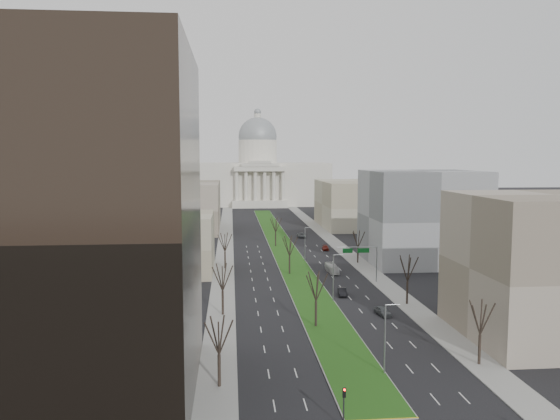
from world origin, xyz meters
TOP-DOWN VIEW (x-y plane):
  - ground at (0.00, 120.00)m, footprint 600.00×600.00m
  - median at (0.00, 118.99)m, footprint 8.00×222.03m
  - sidewalk_left at (-17.50, 95.00)m, footprint 5.00×330.00m
  - sidewalk_right at (17.50, 95.00)m, footprint 5.00×330.00m
  - capitol at (0.00, 269.59)m, footprint 80.00×46.00m
  - building_glass_tower at (-37.00, 18.00)m, footprint 34.00×30.00m
  - building_beige_left at (-33.00, 85.00)m, footprint 26.00×22.00m
  - building_tan_right at (33.00, 32.00)m, footprint 26.00×24.00m
  - building_grey_right at (34.00, 92.00)m, footprint 28.00×26.00m
  - building_far_left at (-35.00, 160.00)m, footprint 30.00×40.00m
  - building_far_right at (35.00, 165.00)m, footprint 30.00×40.00m
  - tree_left_near at (-17.20, 18.00)m, footprint 5.10×5.10m
  - tree_left_mid at (-17.20, 48.00)m, footprint 5.40×5.40m
  - tree_left_far at (-17.20, 88.00)m, footprint 5.28×5.28m
  - tree_right_near at (17.20, 22.00)m, footprint 5.16×5.16m
  - tree_right_mid at (17.20, 52.00)m, footprint 5.52×5.52m
  - tree_right_far at (17.20, 92.00)m, footprint 5.04×5.04m
  - tree_median_a at (-2.00, 40.00)m, footprint 5.40×5.40m
  - tree_median_b at (-2.00, 80.00)m, footprint 5.40×5.40m
  - tree_median_c at (-2.00, 120.00)m, footprint 5.40×5.40m
  - streetlamp_median_a at (3.76, 20.00)m, footprint 1.90×0.20m
  - streetlamp_median_b at (3.76, 55.00)m, footprint 1.90×0.20m
  - streetlamp_median_c at (3.76, 95.00)m, footprint 1.90×0.20m
  - traffic_signal_median at (-4.30, 6.93)m, footprint 0.32×0.41m
  - mast_arm_signs at (13.49, 70.03)m, footprint 9.12×0.24m
  - car_grey_near at (10.71, 45.45)m, footprint 2.47×4.67m
  - car_black at (6.40, 59.56)m, footprint 2.13×4.75m
  - car_red at (12.23, 112.37)m, footprint 2.24×4.66m
  - car_grey_far at (8.38, 137.86)m, footprint 2.69×5.55m
  - box_van at (8.30, 80.85)m, footprint 2.20×7.70m

SIDE VIEW (x-z plane):
  - ground at x=0.00m, z-range 0.00..0.00m
  - sidewalk_left at x=-17.50m, z-range 0.00..0.15m
  - sidewalk_right at x=17.50m, z-range 0.00..0.15m
  - median at x=0.00m, z-range 0.00..0.20m
  - car_red at x=12.23m, z-range 0.00..1.31m
  - car_grey_near at x=10.71m, z-range 0.00..1.51m
  - car_black at x=6.40m, z-range 0.00..1.51m
  - car_grey_far at x=8.38m, z-range 0.00..1.52m
  - box_van at x=8.30m, z-range 0.00..2.12m
  - traffic_signal_median at x=-4.30m, z-range 0.64..4.94m
  - streetlamp_median_a at x=3.76m, z-range 0.23..9.39m
  - streetlamp_median_b at x=3.76m, z-range 0.23..9.39m
  - streetlamp_median_c at x=3.76m, z-range 0.23..9.39m
  - mast_arm_signs at x=13.49m, z-range 2.06..10.15m
  - tree_right_far at x=17.20m, z-range 1.99..11.07m
  - tree_left_near at x=-17.20m, z-range 2.02..11.20m
  - tree_right_near at x=17.20m, z-range 2.04..11.33m
  - tree_left_far at x=-17.20m, z-range 2.09..11.59m
  - tree_left_mid at x=-17.20m, z-range 2.14..11.86m
  - tree_median_a at x=-2.00m, z-range 2.14..11.86m
  - tree_median_b at x=-2.00m, z-range 2.14..11.86m
  - tree_median_c at x=-2.00m, z-range 2.14..11.86m
  - building_beige_left at x=-33.00m, z-range 0.00..14.00m
  - tree_right_mid at x=17.20m, z-range 2.19..12.12m
  - building_far_left at x=-35.00m, z-range 0.00..18.00m
  - building_far_right at x=35.00m, z-range 0.00..18.00m
  - building_tan_right at x=33.00m, z-range 0.00..22.00m
  - building_grey_right at x=34.00m, z-range 0.00..24.00m
  - capitol at x=0.00m, z-range -11.19..43.81m
  - building_glass_tower at x=-37.00m, z-range 0.00..40.00m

